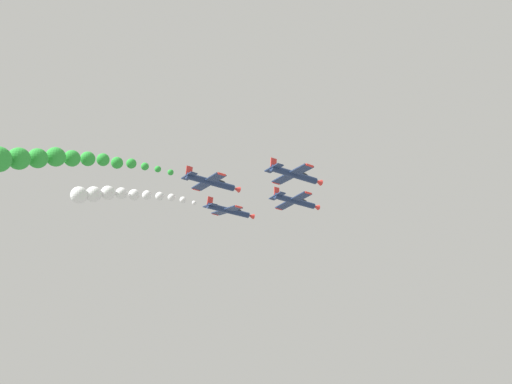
# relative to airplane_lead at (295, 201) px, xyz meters

# --- Properties ---
(airplane_lead) EXTENTS (9.57, 10.35, 2.33)m
(airplane_lead) POSITION_rel_airplane_lead_xyz_m (0.00, 0.00, 0.00)
(airplane_lead) COLOR navy
(airplane_left_inner) EXTENTS (9.46, 10.35, 2.90)m
(airplane_left_inner) POSITION_rel_airplane_lead_xyz_m (-9.09, -9.07, -0.77)
(airplane_left_inner) COLOR navy
(smoke_trail_left_inner) EXTENTS (3.00, 22.30, 5.27)m
(smoke_trail_left_inner) POSITION_rel_airplane_lead_xyz_m (-9.53, -31.95, -2.92)
(smoke_trail_left_inner) COLOR white
(airplane_right_inner) EXTENTS (9.56, 10.35, 2.41)m
(airplane_right_inner) POSITION_rel_airplane_lead_xyz_m (10.41, -7.90, -1.02)
(airplane_right_inner) COLOR navy
(airplane_left_outer) EXTENTS (9.55, 10.35, 2.51)m
(airplane_left_outer) POSITION_rel_airplane_lead_xyz_m (0.38, -18.03, -0.95)
(airplane_left_outer) COLOR navy
(smoke_trail_left_outer) EXTENTS (10.18, 27.54, 10.82)m
(smoke_trail_left_outer) POSITION_rel_airplane_lead_xyz_m (5.53, -44.64, -6.69)
(smoke_trail_left_outer) COLOR green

